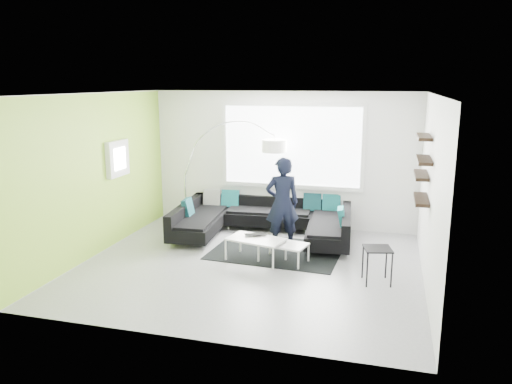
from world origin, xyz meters
TOP-DOWN VIEW (x-y plane):
  - ground at (0.00, 0.00)m, footprint 5.50×5.50m
  - room_shell at (0.04, 0.21)m, footprint 5.54×5.04m
  - sectional_sofa at (-0.15, 1.55)m, footprint 3.48×2.31m
  - rug at (0.27, 0.81)m, footprint 2.34×1.77m
  - coffee_table at (0.27, 0.29)m, footprint 1.34×0.97m
  - arc_lamp at (-1.86, 1.75)m, footprint 2.10×0.66m
  - side_table at (2.05, -0.17)m, footprint 0.48×0.48m
  - person at (0.32, 1.04)m, footprint 0.91×0.85m
  - laptop at (0.02, 0.37)m, footprint 0.56×0.53m

SIDE VIEW (x-z plane):
  - ground at x=0.00m, z-range 0.00..0.00m
  - rug at x=0.27m, z-range 0.00..0.01m
  - coffee_table at x=0.27m, z-range 0.00..0.40m
  - side_table at x=2.05m, z-range 0.00..0.55m
  - sectional_sofa at x=-0.15m, z-range -0.04..0.68m
  - laptop at x=0.02m, z-range 0.40..0.43m
  - person at x=0.32m, z-range 0.00..1.68m
  - arc_lamp at x=-1.86m, z-range 0.00..2.24m
  - room_shell at x=0.04m, z-range 0.40..3.22m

